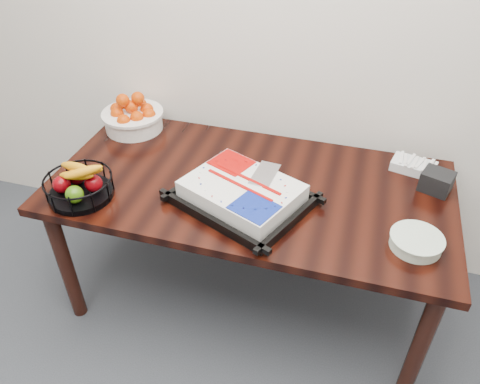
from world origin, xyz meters
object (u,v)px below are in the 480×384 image
(table, at_px, (250,198))
(tangerine_bowl, at_px, (133,114))
(cake_tray, at_px, (242,194))
(plate_stack, at_px, (416,242))
(napkin_box, at_px, (437,181))
(fruit_basket, at_px, (79,185))

(table, bearing_deg, tangerine_bowl, 157.23)
(cake_tray, distance_m, plate_stack, 0.72)
(napkin_box, bearing_deg, table, -166.82)
(tangerine_bowl, xyz_separation_m, fruit_basket, (0.05, -0.60, -0.02))
(table, relative_size, napkin_box, 14.12)
(table, height_order, napkin_box, napkin_box)
(cake_tray, bearing_deg, tangerine_bowl, 148.52)
(cake_tray, xyz_separation_m, plate_stack, (0.71, -0.07, -0.02))
(fruit_basket, bearing_deg, table, 23.64)
(cake_tray, xyz_separation_m, fruit_basket, (-0.68, -0.16, 0.02))
(tangerine_bowl, bearing_deg, plate_stack, -19.80)
(table, xyz_separation_m, cake_tray, (0.00, -0.14, 0.13))
(table, height_order, cake_tray, cake_tray)
(fruit_basket, bearing_deg, cake_tray, 12.88)
(fruit_basket, height_order, plate_stack, fruit_basket)
(cake_tray, relative_size, tangerine_bowl, 1.98)
(tangerine_bowl, relative_size, napkin_box, 2.53)
(fruit_basket, distance_m, napkin_box, 1.56)
(plate_stack, distance_m, napkin_box, 0.41)
(cake_tray, distance_m, fruit_basket, 0.70)
(fruit_basket, relative_size, napkin_box, 2.29)
(plate_stack, bearing_deg, cake_tray, 174.18)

